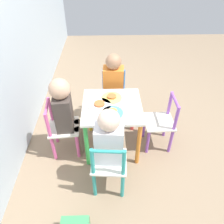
% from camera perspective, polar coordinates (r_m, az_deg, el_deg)
% --- Properties ---
extents(ground_plane, '(6.00, 6.00, 0.00)m').
position_cam_1_polar(ground_plane, '(2.17, 0.00, -8.52)').
color(ground_plane, '#8C755B').
extents(kids_table, '(0.50, 0.50, 0.49)m').
position_cam_1_polar(kids_table, '(1.89, 0.00, -0.38)').
color(kids_table, silver).
rests_on(kids_table, ground_plane).
extents(chair_teal, '(0.28, 0.28, 0.53)m').
position_cam_1_polar(chair_teal, '(1.68, -0.79, -13.84)').
color(chair_teal, silver).
rests_on(chair_teal, ground_plane).
extents(chair_blue, '(0.28, 0.28, 0.53)m').
position_cam_1_polar(chair_blue, '(2.33, 0.36, 4.12)').
color(chair_blue, silver).
rests_on(chair_blue, ground_plane).
extents(chair_pink, '(0.28, 0.28, 0.53)m').
position_cam_1_polar(chair_pink, '(1.99, -13.01, -4.31)').
color(chair_pink, silver).
rests_on(chair_pink, ground_plane).
extents(chair_purple, '(0.26, 0.26, 0.53)m').
position_cam_1_polar(chair_purple, '(2.05, 12.72, -2.91)').
color(chair_purple, silver).
rests_on(chair_purple, ground_plane).
extents(child_left, '(0.22, 0.21, 0.75)m').
position_cam_1_polar(child_left, '(1.58, -0.71, -8.06)').
color(child_left, '#7A6B5B').
rests_on(child_left, ground_plane).
extents(child_right, '(0.21, 0.21, 0.76)m').
position_cam_1_polar(child_right, '(2.18, 0.34, 7.20)').
color(child_right, '#4C608E').
rests_on(child_right, ground_plane).
extents(child_back, '(0.21, 0.22, 0.77)m').
position_cam_1_polar(child_back, '(1.86, -12.05, 0.32)').
color(child_back, '#7A6B5B').
rests_on(child_back, ground_plane).
extents(plate_left, '(0.17, 0.17, 0.03)m').
position_cam_1_polar(plate_left, '(1.75, 0.10, -0.09)').
color(plate_left, '#4C9EE0').
rests_on(plate_left, kids_table).
extents(plate_right, '(0.18, 0.18, 0.03)m').
position_cam_1_polar(plate_right, '(1.92, -0.09, 3.88)').
color(plate_right, '#EADB66').
rests_on(plate_right, kids_table).
extents(plate_back, '(0.20, 0.20, 0.03)m').
position_cam_1_polar(plate_back, '(1.83, -3.28, 1.92)').
color(plate_back, white).
rests_on(plate_back, kids_table).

